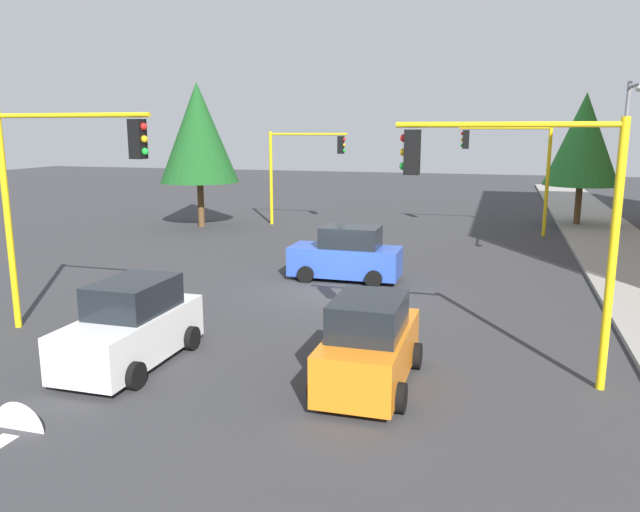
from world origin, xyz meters
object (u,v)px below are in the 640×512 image
(traffic_signal_near_right, at_px, (59,178))
(street_lamp_curbside, at_px, (624,162))
(tree_opposite_side, at_px, (198,133))
(traffic_signal_near_left, at_px, (523,198))
(traffic_signal_far_left, at_px, (512,158))
(traffic_signal_far_right, at_px, (302,159))
(car_blue, at_px, (346,255))
(tree_roadside_far, at_px, (584,139))
(car_white, at_px, (132,327))
(car_orange, at_px, (369,345))

(traffic_signal_near_right, height_order, street_lamp_curbside, street_lamp_curbside)
(tree_opposite_side, bearing_deg, traffic_signal_near_left, 42.85)
(traffic_signal_far_left, bearing_deg, traffic_signal_far_right, -90.00)
(traffic_signal_far_left, xyz_separation_m, traffic_signal_near_left, (20.00, 0.00, 0.01))
(traffic_signal_near_right, xyz_separation_m, car_blue, (-8.00, 5.69, -3.27))
(traffic_signal_near_left, bearing_deg, tree_roadside_far, 170.99)
(traffic_signal_near_left, bearing_deg, car_white, -80.15)
(street_lamp_curbside, bearing_deg, traffic_signal_far_left, -161.34)
(traffic_signal_far_right, relative_size, car_blue, 1.32)
(tree_roadside_far, height_order, car_white, tree_roadside_far)
(traffic_signal_near_right, height_order, car_blue, traffic_signal_near_right)
(street_lamp_curbside, xyz_separation_m, car_orange, (10.78, -6.47, -3.45))
(traffic_signal_near_left, relative_size, car_orange, 1.48)
(traffic_signal_near_right, bearing_deg, car_white, 62.61)
(traffic_signal_far_left, bearing_deg, car_blue, -25.54)
(traffic_signal_far_left, distance_m, street_lamp_curbside, 10.97)
(tree_roadside_far, relative_size, car_orange, 1.95)
(traffic_signal_far_left, height_order, traffic_signal_far_right, traffic_signal_far_left)
(car_white, bearing_deg, traffic_signal_near_left, 99.85)
(traffic_signal_near_right, xyz_separation_m, car_white, (1.49, 2.87, -3.27))
(traffic_signal_far_left, distance_m, car_orange, 21.60)
(traffic_signal_far_left, height_order, tree_opposite_side, tree_opposite_side)
(traffic_signal_far_right, distance_m, tree_roadside_far, 15.70)
(tree_roadside_far, xyz_separation_m, car_blue, (16.00, -9.54, -3.98))
(traffic_signal_far_right, xyz_separation_m, car_white, (21.49, 2.78, -2.88))
(car_orange, bearing_deg, traffic_signal_far_right, -158.42)
(traffic_signal_near_right, distance_m, traffic_signal_near_left, 11.43)
(car_orange, bearing_deg, traffic_signal_far_left, 172.04)
(traffic_signal_near_right, height_order, car_orange, traffic_signal_near_right)
(car_orange, distance_m, car_white, 5.60)
(traffic_signal_near_left, bearing_deg, tree_opposite_side, -137.15)
(tree_roadside_far, bearing_deg, traffic_signal_near_right, -32.40)
(traffic_signal_near_left, relative_size, street_lamp_curbside, 0.81)
(traffic_signal_far_right, distance_m, street_lamp_curbside, 18.12)
(traffic_signal_near_left, bearing_deg, traffic_signal_near_right, -90.00)
(traffic_signal_far_right, bearing_deg, tree_roadside_far, 104.80)
(traffic_signal_near_right, relative_size, car_blue, 1.47)
(street_lamp_curbside, bearing_deg, traffic_signal_near_right, -57.24)
(car_blue, height_order, car_white, same)
(tree_roadside_far, distance_m, car_blue, 19.05)
(car_orange, xyz_separation_m, car_white, (0.32, -5.60, 0.00))
(traffic_signal_far_right, relative_size, street_lamp_curbside, 0.76)
(traffic_signal_far_right, xyz_separation_m, traffic_signal_near_left, (20.00, 11.33, 0.23))
(traffic_signal_near_right, distance_m, street_lamp_curbside, 17.76)
(traffic_signal_far_right, relative_size, traffic_signal_near_right, 0.90)
(tree_roadside_far, bearing_deg, car_white, -25.88)
(car_blue, relative_size, car_orange, 1.05)
(street_lamp_curbside, bearing_deg, tree_opposite_side, -112.55)
(traffic_signal_far_left, height_order, tree_roadside_far, tree_roadside_far)
(street_lamp_curbside, height_order, car_orange, street_lamp_curbside)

